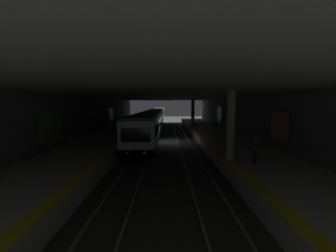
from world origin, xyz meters
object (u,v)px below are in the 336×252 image
Objects in this scene: pillar_near at (231,125)px; person_standing_far at (255,149)px; bench_right_far at (117,122)px; bench_left_near at (255,137)px; suitcase_rolling at (113,129)px; metro_train at (155,118)px; bench_left_far at (218,123)px; person_waiting_near at (226,127)px; bench_right_mid at (105,127)px; trash_bin at (71,143)px; bench_right_near at (100,128)px; person_walking_mid at (117,125)px; bench_left_mid at (230,128)px; pillar_far at (193,113)px.

pillar_near reaches higher than person_standing_far.
bench_left_near is at bearing -135.99° from bench_right_far.
bench_right_far is at bearing 9.11° from suitcase_rolling.
person_standing_far is at bearing -165.83° from metro_train.
person_standing_far is at bearing 172.79° from bench_left_far.
person_standing_far reaches higher than person_waiting_near.
trash_bin is at bearing -176.82° from bench_right_mid.
bench_right_near is 2.34m from person_walking_mid.
person_waiting_near reaches higher than bench_right_near.
suitcase_rolling is at bearing -56.09° from bench_right_near.
bench_left_mid is 1.00× the size of bench_right_far.
suitcase_rolling is (-7.07, 15.65, -0.23)m from bench_left_far.
pillar_far is 5.16× the size of suitcase_rolling.
bench_left_near is 1.00× the size of bench_right_far.
person_waiting_near is 14.76m from suitcase_rolling.
person_waiting_near is at bearing -100.99° from suitcase_rolling.
person_standing_far is (-23.42, 2.96, 0.38)m from bench_left_far.
metro_train is 25.59m from bench_left_near.
bench_left_far is (0.49, -4.18, -1.75)m from pillar_far.
bench_right_far is 19.74m from person_waiting_near.
person_waiting_near is at bearing -7.58° from person_standing_far.
bench_left_mid and bench_right_near have the same top height.
pillar_near reaches higher than bench_right_near.
person_walking_mid is at bearing 87.49° from bench_left_mid.
trash_bin is (-8.76, 15.17, -0.42)m from person_waiting_near.
pillar_near is 2.68× the size of bench_right_mid.
pillar_near is 12.82m from trash_bin.
person_walking_mid is (-14.15, 4.38, -0.09)m from metro_train.
trash_bin is (-18.64, 16.33, -0.10)m from bench_left_far.
person_waiting_near is (-1.86, -15.91, 0.32)m from bench_right_near.
person_waiting_near reaches higher than suitcase_rolling.
person_standing_far is (-15.39, -14.11, 0.38)m from bench_right_near.
pillar_near is 21.81m from pillar_far.
bench_right_mid is (-5.43, 17.07, 0.00)m from bench_left_far.
bench_left_far reaches higher than trash_bin.
bench_right_near is at bearing 180.00° from bench_right_mid.
person_standing_far is 1.88× the size of suitcase_rolling.
bench_right_near and bench_right_mid have the same top height.
bench_left_near is at bearing -164.78° from pillar_far.
person_waiting_near reaches higher than bench_left_mid.
bench_left_mid is at bearing 0.00° from bench_left_near.
person_walking_mid is (-6.79, 15.12, 0.36)m from bench_left_far.
suitcase_rolling is 11.59m from trash_bin.
bench_right_mid is 13.23m from trash_bin.
person_standing_far is (-30.78, -7.77, -0.07)m from metro_train.
bench_left_near is 2.00× the size of trash_bin.
person_standing_far is at bearing -142.20° from suitcase_rolling.
person_walking_mid is at bearing -167.19° from bench_right_far.
bench_right_near is (7.84, 17.07, 0.00)m from bench_left_near.
bench_right_far is at bearing 28.13° from pillar_near.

